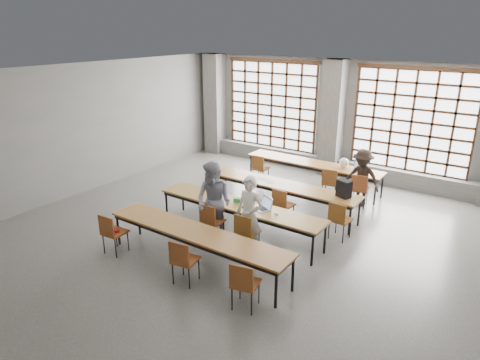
{
  "coord_description": "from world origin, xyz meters",
  "views": [
    {
      "loc": [
        4.99,
        -6.88,
        4.38
      ],
      "look_at": [
        -0.06,
        0.4,
        1.19
      ],
      "focal_mm": 32.0,
      "sensor_mm": 36.0,
      "label": 1
    }
  ],
  "objects_px": {
    "chair_back_left": "(260,166)",
    "chair_mid_left": "(215,185)",
    "chair_back_right": "(360,187)",
    "mouse": "(276,214)",
    "laptop_front": "(264,206)",
    "red_pouch": "(115,230)",
    "desk_row_d": "(196,235)",
    "chair_mid_right": "(339,217)",
    "desk_row_c": "(239,207)",
    "backpack": "(344,189)",
    "phone": "(243,207)",
    "chair_front_right": "(246,230)",
    "chair_near_right": "(244,281)",
    "chair_near_left": "(111,230)",
    "chair_mid_centre": "(282,203)",
    "laptop_back": "(360,168)",
    "chair_near_mid": "(183,258)",
    "plastic_bag": "(344,163)",
    "chair_front_left": "(211,219)",
    "green_box": "(239,201)",
    "desk_row_b": "(281,186)",
    "desk_row_a": "(313,165)",
    "student_back": "(362,178)",
    "chair_back_mid": "(330,181)"
  },
  "relations": [
    {
      "from": "chair_back_right",
      "to": "chair_mid_centre",
      "type": "bearing_deg",
      "value": -119.0
    },
    {
      "from": "laptop_front",
      "to": "red_pouch",
      "type": "distance_m",
      "value": 3.11
    },
    {
      "from": "desk_row_a",
      "to": "chair_back_mid",
      "type": "xyz_separation_m",
      "value": [
        0.81,
        -0.63,
        -0.13
      ]
    },
    {
      "from": "chair_near_left",
      "to": "red_pouch",
      "type": "height_order",
      "value": "chair_near_left"
    },
    {
      "from": "chair_near_left",
      "to": "backpack",
      "type": "bearing_deg",
      "value": 49.44
    },
    {
      "from": "desk_row_a",
      "to": "student_back",
      "type": "relative_size",
      "value": 2.68
    },
    {
      "from": "desk_row_b",
      "to": "chair_mid_centre",
      "type": "xyz_separation_m",
      "value": [
        0.39,
        -0.63,
        -0.13
      ]
    },
    {
      "from": "desk_row_b",
      "to": "desk_row_d",
      "type": "bearing_deg",
      "value": -90.34
    },
    {
      "from": "chair_mid_left",
      "to": "chair_front_left",
      "type": "relative_size",
      "value": 1.0
    },
    {
      "from": "chair_front_left",
      "to": "red_pouch",
      "type": "distance_m",
      "value": 1.97
    },
    {
      "from": "chair_mid_centre",
      "to": "chair_back_left",
      "type": "bearing_deg",
      "value": 133.05
    },
    {
      "from": "chair_back_right",
      "to": "laptop_front",
      "type": "xyz_separation_m",
      "value": [
        -1.05,
        -2.93,
        0.25
      ]
    },
    {
      "from": "chair_near_right",
      "to": "mouse",
      "type": "bearing_deg",
      "value": 107.01
    },
    {
      "from": "red_pouch",
      "to": "chair_back_left",
      "type": "bearing_deg",
      "value": 87.49
    },
    {
      "from": "desk_row_b",
      "to": "desk_row_c",
      "type": "height_order",
      "value": "same"
    },
    {
      "from": "desk_row_d",
      "to": "chair_mid_left",
      "type": "bearing_deg",
      "value": 121.41
    },
    {
      "from": "chair_back_mid",
      "to": "backpack",
      "type": "xyz_separation_m",
      "value": [
        0.89,
        -1.34,
        0.39
      ]
    },
    {
      "from": "plastic_bag",
      "to": "student_back",
      "type": "bearing_deg",
      "value": -38.16
    },
    {
      "from": "chair_mid_right",
      "to": "green_box",
      "type": "distance_m",
      "value": 2.18
    },
    {
      "from": "chair_back_right",
      "to": "green_box",
      "type": "xyz_separation_m",
      "value": [
        -1.68,
        -2.96,
        0.24
      ]
    },
    {
      "from": "chair_back_left",
      "to": "chair_front_right",
      "type": "xyz_separation_m",
      "value": [
        1.98,
        -3.67,
        0.0
      ]
    },
    {
      "from": "chair_near_right",
      "to": "laptop_back",
      "type": "relative_size",
      "value": 2.13
    },
    {
      "from": "chair_mid_left",
      "to": "desk_row_a",
      "type": "bearing_deg",
      "value": 60.69
    },
    {
      "from": "desk_row_a",
      "to": "chair_mid_right",
      "type": "relative_size",
      "value": 4.55
    },
    {
      "from": "red_pouch",
      "to": "plastic_bag",
      "type": "bearing_deg",
      "value": 66.56
    },
    {
      "from": "laptop_back",
      "to": "backpack",
      "type": "distance_m",
      "value": 2.12
    },
    {
      "from": "desk_row_d",
      "to": "chair_back_left",
      "type": "distance_m",
      "value": 4.82
    },
    {
      "from": "chair_front_right",
      "to": "chair_near_right",
      "type": "height_order",
      "value": "same"
    },
    {
      "from": "backpack",
      "to": "laptop_front",
      "type": "bearing_deg",
      "value": -103.69
    },
    {
      "from": "chair_back_left",
      "to": "chair_mid_left",
      "type": "bearing_deg",
      "value": -92.6
    },
    {
      "from": "desk_row_d",
      "to": "phone",
      "type": "distance_m",
      "value": 1.45
    },
    {
      "from": "chair_back_left",
      "to": "plastic_bag",
      "type": "xyz_separation_m",
      "value": [
        2.3,
        0.68,
        0.34
      ]
    },
    {
      "from": "laptop_front",
      "to": "chair_near_right",
      "type": "bearing_deg",
      "value": -65.6
    },
    {
      "from": "desk_row_b",
      "to": "laptop_back",
      "type": "bearing_deg",
      "value": 59.8
    },
    {
      "from": "chair_front_right",
      "to": "plastic_bag",
      "type": "height_order",
      "value": "plastic_bag"
    },
    {
      "from": "backpack",
      "to": "desk_row_a",
      "type": "bearing_deg",
      "value": 152.61
    },
    {
      "from": "laptop_back",
      "to": "plastic_bag",
      "type": "xyz_separation_m",
      "value": [
        -0.44,
        -0.06,
        0.08
      ]
    },
    {
      "from": "chair_front_left",
      "to": "plastic_bag",
      "type": "bearing_deg",
      "value": 74.46
    },
    {
      "from": "student_back",
      "to": "mouse",
      "type": "xyz_separation_m",
      "value": [
        -0.66,
        -3.19,
        0.0
      ]
    },
    {
      "from": "desk_row_d",
      "to": "chair_mid_right",
      "type": "distance_m",
      "value": 3.14
    },
    {
      "from": "laptop_back",
      "to": "chair_near_mid",
      "type": "bearing_deg",
      "value": -99.96
    },
    {
      "from": "desk_row_c",
      "to": "backpack",
      "type": "bearing_deg",
      "value": 44.71
    },
    {
      "from": "desk_row_d",
      "to": "chair_mid_right",
      "type": "bearing_deg",
      "value": 54.73
    },
    {
      "from": "desk_row_a",
      "to": "chair_front_left",
      "type": "relative_size",
      "value": 4.55
    },
    {
      "from": "chair_back_right",
      "to": "mouse",
      "type": "relative_size",
      "value": 8.98
    },
    {
      "from": "chair_mid_centre",
      "to": "chair_near_mid",
      "type": "xyz_separation_m",
      "value": [
        -0.2,
        -3.19,
        0.0
      ]
    },
    {
      "from": "chair_mid_centre",
      "to": "chair_near_right",
      "type": "distance_m",
      "value": 3.38
    },
    {
      "from": "chair_back_left",
      "to": "phone",
      "type": "distance_m",
      "value": 3.51
    },
    {
      "from": "chair_back_left",
      "to": "chair_mid_left",
      "type": "height_order",
      "value": "same"
    },
    {
      "from": "laptop_front",
      "to": "phone",
      "type": "distance_m",
      "value": 0.45
    }
  ]
}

